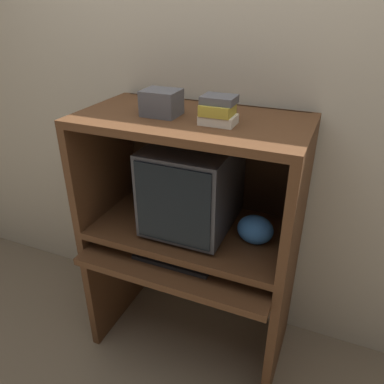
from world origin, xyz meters
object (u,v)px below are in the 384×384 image
at_px(crt_monitor, 193,186).
at_px(keyboard, 174,258).
at_px(book_stack, 218,110).
at_px(mouse, 223,269).
at_px(storage_box, 162,103).
at_px(snack_bag, 255,230).

height_order(crt_monitor, keyboard, crt_monitor).
distance_m(crt_monitor, book_stack, 0.42).
xyz_separation_m(mouse, storage_box, (-0.35, 0.13, 0.70)).
xyz_separation_m(crt_monitor, snack_bag, (0.32, -0.02, -0.15)).
bearing_deg(mouse, book_stack, 128.50).
bearing_deg(crt_monitor, book_stack, -23.29).
height_order(keyboard, book_stack, book_stack).
height_order(mouse, storage_box, storage_box).
xyz_separation_m(crt_monitor, keyboard, (-0.02, -0.18, -0.31)).
xyz_separation_m(snack_bag, book_stack, (-0.19, -0.03, 0.54)).
xyz_separation_m(book_stack, storage_box, (-0.27, 0.02, -0.00)).
relative_size(snack_bag, storage_box, 1.08).
xyz_separation_m(keyboard, mouse, (0.24, 0.01, 0.00)).
distance_m(keyboard, storage_box, 0.72).
relative_size(keyboard, mouse, 6.26).
relative_size(keyboard, snack_bag, 2.29).
height_order(keyboard, mouse, mouse).
height_order(mouse, snack_bag, snack_bag).
bearing_deg(snack_bag, crt_monitor, 175.64).
height_order(mouse, book_stack, book_stack).
bearing_deg(keyboard, snack_bag, 23.92).
bearing_deg(snack_bag, storage_box, -178.59).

